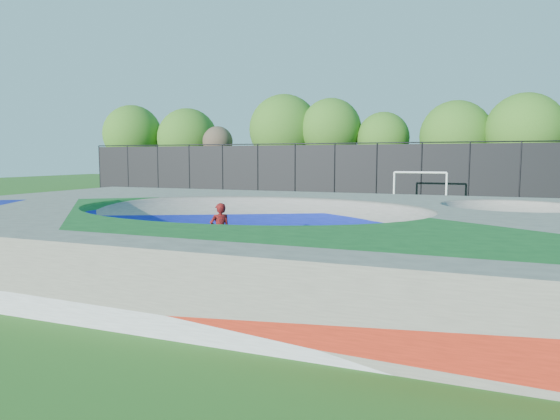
# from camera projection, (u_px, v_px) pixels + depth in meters

# --- Properties ---
(ground) EXTENTS (120.00, 120.00, 0.00)m
(ground) POSITION_uv_depth(u_px,v_px,m) (250.00, 255.00, 15.29)
(ground) COLOR #255918
(ground) RESTS_ON ground
(skate_deck) EXTENTS (22.00, 14.00, 1.50)m
(skate_deck) POSITION_uv_depth(u_px,v_px,m) (250.00, 231.00, 15.21)
(skate_deck) COLOR gray
(skate_deck) RESTS_ON ground
(skater) EXTENTS (0.71, 0.71, 1.66)m
(skater) POSITION_uv_depth(u_px,v_px,m) (220.00, 231.00, 14.68)
(skater) COLOR #B6130E
(skater) RESTS_ON ground
(skateboard) EXTENTS (0.68, 0.73, 0.05)m
(skateboard) POSITION_uv_depth(u_px,v_px,m) (220.00, 258.00, 14.76)
(skateboard) COLOR black
(skateboard) RESTS_ON ground
(soccer_goal) EXTENTS (3.24, 0.12, 2.14)m
(soccer_goal) POSITION_uv_depth(u_px,v_px,m) (420.00, 182.00, 30.66)
(soccer_goal) COLOR white
(soccer_goal) RESTS_ON ground
(fence) EXTENTS (48.09, 0.09, 4.04)m
(fence) POSITION_uv_depth(u_px,v_px,m) (377.00, 171.00, 34.53)
(fence) COLOR black
(fence) RESTS_ON ground
(treeline) EXTENTS (53.13, 7.72, 8.39)m
(treeline) POSITION_uv_depth(u_px,v_px,m) (369.00, 133.00, 39.62)
(treeline) COLOR #4F3727
(treeline) RESTS_ON ground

